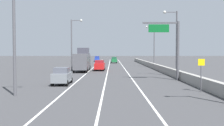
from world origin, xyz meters
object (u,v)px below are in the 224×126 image
at_px(overhead_sign_gantry, 171,43).
at_px(lamp_post_left_near, 16,28).
at_px(car_red_2, 99,65).
at_px(box_truck, 81,61).
at_px(lamp_post_right_third, 152,43).
at_px(lamp_post_right_second, 174,39).
at_px(car_blue_0, 96,59).
at_px(lamp_post_left_mid, 72,41).
at_px(car_gray_1, 61,76).
at_px(car_green_3, 113,60).
at_px(speed_advisory_sign, 200,73).

bearing_deg(overhead_sign_gantry, lamp_post_left_near, -141.38).
bearing_deg(car_red_2, overhead_sign_gantry, -60.53).
bearing_deg(box_truck, lamp_post_right_third, 41.48).
bearing_deg(lamp_post_left_near, overhead_sign_gantry, 38.62).
height_order(lamp_post_right_second, box_truck, lamp_post_right_second).
bearing_deg(car_blue_0, box_truck, -90.14).
relative_size(overhead_sign_gantry, lamp_post_right_second, 0.78).
relative_size(lamp_post_right_third, lamp_post_left_mid, 1.00).
relative_size(car_blue_0, car_gray_1, 1.10).
xyz_separation_m(lamp_post_right_second, car_red_2, (-11.59, 12.30, -4.55)).
bearing_deg(lamp_post_left_near, car_green_3, 82.59).
bearing_deg(box_truck, lamp_post_left_near, -94.66).
distance_m(lamp_post_left_near, car_green_3, 65.54).
height_order(car_blue_0, car_red_2, car_blue_0).
xyz_separation_m(lamp_post_left_near, car_blue_0, (2.41, 76.40, -4.55)).
distance_m(lamp_post_right_third, lamp_post_left_near, 44.97).
height_order(speed_advisory_sign, box_truck, box_truck).
bearing_deg(speed_advisory_sign, lamp_post_left_near, -172.15).
distance_m(lamp_post_right_third, car_red_2, 17.14).
xyz_separation_m(overhead_sign_gantry, car_blue_0, (-13.03, 64.07, -3.72)).
distance_m(car_red_2, box_truck, 3.79).
bearing_deg(lamp_post_right_third, box_truck, -138.52).
height_order(lamp_post_left_near, car_blue_0, lamp_post_left_near).
height_order(lamp_post_left_near, car_gray_1, lamp_post_left_near).
xyz_separation_m(overhead_sign_gantry, lamp_post_left_mid, (-14.90, 16.16, 0.83)).
height_order(lamp_post_left_mid, car_red_2, lamp_post_left_mid).
bearing_deg(lamp_post_left_mid, lamp_post_right_second, -33.11).
bearing_deg(car_blue_0, lamp_post_left_mid, -92.24).
xyz_separation_m(lamp_post_left_near, lamp_post_left_mid, (0.54, 28.49, 0.00)).
relative_size(overhead_sign_gantry, lamp_post_left_mid, 0.78).
relative_size(lamp_post_right_second, car_green_3, 2.03).
bearing_deg(car_gray_1, lamp_post_right_third, 65.87).
relative_size(lamp_post_right_second, box_truck, 1.02).
height_order(overhead_sign_gantry, lamp_post_right_second, lamp_post_right_second).
xyz_separation_m(lamp_post_right_second, box_truck, (-14.72, 10.43, -3.55)).
relative_size(speed_advisory_sign, lamp_post_right_second, 0.31).
bearing_deg(overhead_sign_gantry, speed_advisory_sign, -87.50).
bearing_deg(car_red_2, car_green_3, 85.07).
distance_m(speed_advisory_sign, lamp_post_right_third, 39.51).
relative_size(lamp_post_right_second, car_red_2, 2.17).
bearing_deg(lamp_post_right_second, car_red_2, 133.28).
height_order(lamp_post_right_second, car_gray_1, lamp_post_right_second).
bearing_deg(car_gray_1, car_green_3, 83.82).
height_order(car_blue_0, car_gray_1, car_blue_0).
distance_m(speed_advisory_sign, car_green_3, 63.09).
relative_size(lamp_post_left_near, car_red_2, 2.17).
bearing_deg(car_green_3, car_blue_0, 117.49).
xyz_separation_m(lamp_post_left_mid, car_gray_1, (1.71, -20.74, -4.61)).
bearing_deg(car_green_3, lamp_post_right_third, -69.08).
xyz_separation_m(car_blue_0, car_red_2, (3.02, -46.36, -0.00)).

